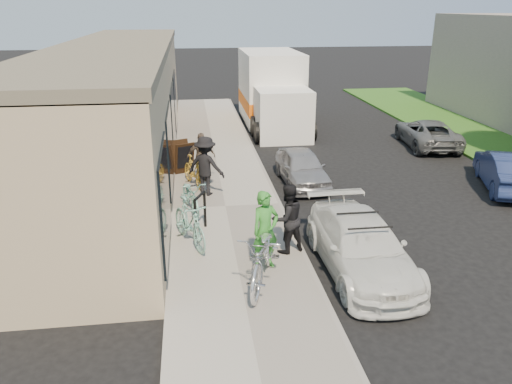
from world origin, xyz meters
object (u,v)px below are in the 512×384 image
woman_rider (265,230)px  cruiser_bike_b (191,195)px  bike_rack (200,209)px  sedan_white (361,246)px  sedan_silver (302,167)px  moving_truck (272,94)px  cruiser_bike_a (189,222)px  bystander_b (201,157)px  bystander_a (206,166)px  sandwich_board (183,157)px  tandem_bike (264,256)px  far_car_blue (507,170)px  cruiser_bike_c (194,171)px  man_standing (287,218)px  far_car_gray (427,133)px

woman_rider → cruiser_bike_b: size_ratio=0.98×
bike_rack → cruiser_bike_b: 1.38m
sedan_white → sedan_silver: bearing=89.2°
sedan_silver → moving_truck: size_ratio=0.47×
woman_rider → sedan_silver: bearing=46.1°
cruiser_bike_a → moving_truck: bearing=50.9°
bike_rack → bystander_b: (0.16, 3.94, 0.18)m
bystander_a → bystander_b: 1.34m
bystander_a → sedan_silver: bearing=-135.6°
sandwich_board → sedan_white: bearing=-83.6°
bike_rack → tandem_bike: tandem_bike is taller
cruiser_bike_a → far_car_blue: bearing=-5.0°
sedan_white → far_car_blue: (6.21, 4.36, 0.02)m
far_car_blue → woman_rider: woman_rider is taller
cruiser_bike_c → bike_rack: bearing=-108.6°
far_car_blue → tandem_bike: size_ratio=1.60×
man_standing → cruiser_bike_c: bearing=-88.4°
bike_rack → moving_truck: size_ratio=0.14×
bike_rack → sedan_silver: 4.88m
man_standing → cruiser_bike_c: (-2.01, 4.70, -0.34)m
cruiser_bike_c → cruiser_bike_a: bearing=-112.6°
woman_rider → cruiser_bike_c: woman_rider is taller
bystander_b → cruiser_bike_c: bearing=-120.5°
bike_rack → far_car_gray: 11.96m
sandwich_board → cruiser_bike_c: bearing=-98.8°
man_standing → cruiser_bike_b: man_standing is taller
far_car_blue → bystander_a: bearing=17.3°
sedan_silver → tandem_bike: 6.52m
tandem_bike → far_car_gray: bearing=69.1°
bystander_a → far_car_gray: bearing=-125.0°
woman_rider → cruiser_bike_a: size_ratio=0.94×
cruiser_bike_b → far_car_blue: bearing=-7.6°
bike_rack → bystander_a: (0.25, 2.61, 0.28)m
sedan_white → moving_truck: (0.42, 14.12, 0.91)m
sedan_white → tandem_bike: (-2.17, -0.47, 0.17)m
bike_rack → cruiser_bike_b: (-0.21, 1.36, -0.13)m
sedan_white → cruiser_bike_b: bearing=134.8°
cruiser_bike_b → bystander_a: size_ratio=1.00×
sandwich_board → bystander_a: bearing=-94.8°
moving_truck → tandem_bike: moving_truck is taller
man_standing → bystander_a: (-1.66, 3.92, 0.07)m
sedan_white → man_standing: 1.71m
far_car_blue → moving_truck: bearing=-39.7°
bystander_b → moving_truck: bearing=60.7°
far_car_blue → cruiser_bike_c: 9.74m
man_standing → sandwich_board: bearing=-90.5°
sedan_white → cruiser_bike_a: (-3.63, 1.48, 0.11)m
man_standing → bystander_b: (-1.75, 5.25, -0.03)m
cruiser_bike_c → moving_truck: bearing=45.3°
sedan_white → cruiser_bike_b: (-3.58, 3.49, 0.02)m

